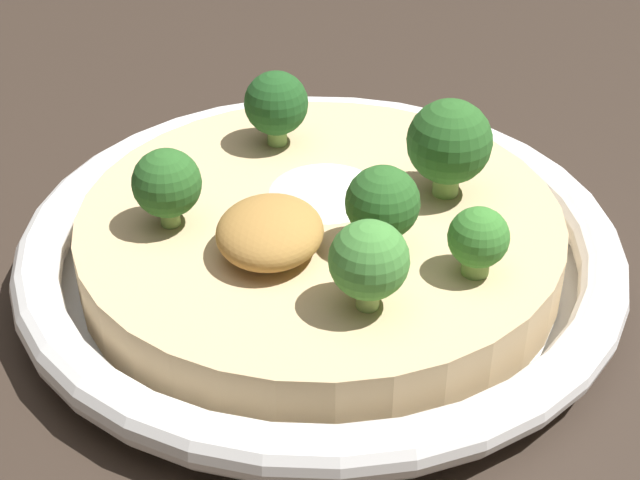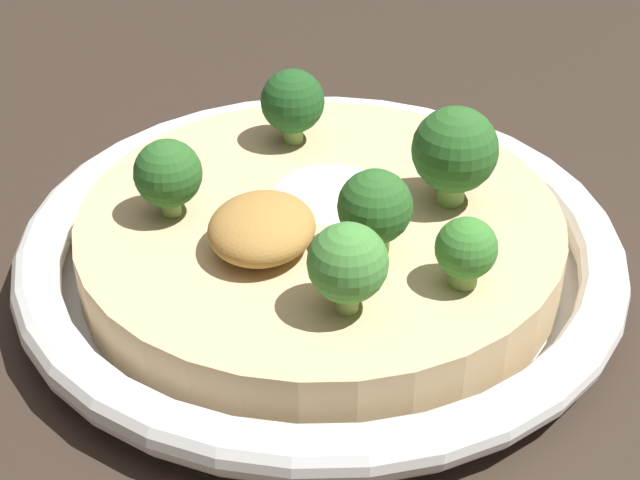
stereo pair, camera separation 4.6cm
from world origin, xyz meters
The scene contains 10 objects.
ground_plane centered at (0.00, 0.00, 0.00)m, with size 6.00×6.00×0.00m, color #2D231C.
risotto_bowl centered at (0.00, 0.00, 0.02)m, with size 0.29×0.29×0.04m.
cheese_sprinkle centered at (-0.02, 0.00, 0.04)m, with size 0.05×0.05×0.02m.
crispy_onion_garnish centered at (0.03, -0.02, 0.05)m, with size 0.05×0.05×0.02m.
broccoli_left centered at (-0.06, -0.03, 0.06)m, with size 0.03×0.03×0.04m.
broccoli_front_right centered at (0.02, -0.07, 0.06)m, with size 0.03×0.03×0.04m.
broccoli_back_left centered at (-0.03, 0.06, 0.06)m, with size 0.04×0.04×0.05m.
broccoli_back centered at (0.02, 0.03, 0.06)m, with size 0.03×0.03×0.04m.
broccoli_right centered at (0.06, 0.03, 0.06)m, with size 0.03×0.03×0.04m.
broccoli_back_right centered at (0.04, 0.07, 0.05)m, with size 0.03×0.03×0.03m.
Camera 1 is at (0.37, 0.05, 0.29)m, focal length 55.00 mm.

